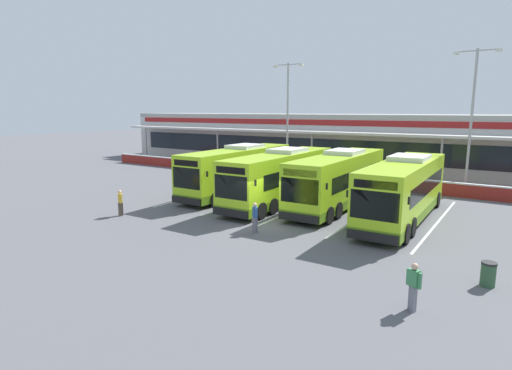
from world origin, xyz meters
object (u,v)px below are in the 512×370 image
pedestrian_child (120,202)px  lamp_post_west (288,112)px  pedestrian_with_handbag (255,217)px  litter_bin (488,274)px  coach_bus_right_centre (404,190)px  coach_bus_leftmost (238,171)px  coach_bus_left_centre (281,178)px  pedestrian_in_dark_coat (414,285)px  lamp_post_centre (472,112)px  coach_bus_centre (339,180)px

pedestrian_child → lamp_post_west: bearing=88.8°
pedestrian_with_handbag → litter_bin: bearing=-5.0°
coach_bus_right_centre → lamp_post_west: bearing=140.9°
coach_bus_leftmost → litter_bin: size_ratio=13.11×
coach_bus_leftmost → pedestrian_with_handbag: coach_bus_leftmost is taller
coach_bus_left_centre → pedestrian_in_dark_coat: size_ratio=7.53×
lamp_post_centre → lamp_post_west: bearing=177.7°
pedestrian_with_handbag → pedestrian_child: bearing=-169.5°
lamp_post_west → pedestrian_with_handbag: bearing=-65.6°
coach_bus_leftmost → coach_bus_right_centre: same height
coach_bus_left_centre → pedestrian_in_dark_coat: (11.59, -11.48, -0.91)m
coach_bus_left_centre → lamp_post_west: lamp_post_west is taller
coach_bus_centre → coach_bus_left_centre: bearing=-162.3°
coach_bus_leftmost → pedestrian_in_dark_coat: coach_bus_leftmost is taller
litter_bin → coach_bus_centre: bearing=136.4°
coach_bus_centre → pedestrian_child: (-10.27, -9.89, -0.91)m
coach_bus_right_centre → pedestrian_child: (-14.85, -8.64, -0.91)m
lamp_post_west → coach_bus_right_centre: bearing=-39.1°
pedestrian_in_dark_coat → coach_bus_centre: bearing=121.4°
coach_bus_leftmost → pedestrian_child: 9.93m
coach_bus_centre → pedestrian_in_dark_coat: 14.92m
coach_bus_centre → lamp_post_west: 15.05m
coach_bus_left_centre → lamp_post_centre: lamp_post_centre is taller
coach_bus_right_centre → pedestrian_with_handbag: coach_bus_right_centre is taller
lamp_post_west → litter_bin: lamp_post_west is taller
coach_bus_left_centre → coach_bus_right_centre: bearing=-0.2°
coach_bus_left_centre → pedestrian_with_handbag: 7.49m
coach_bus_right_centre → pedestrian_in_dark_coat: coach_bus_right_centre is taller
coach_bus_left_centre → coach_bus_right_centre: size_ratio=1.00×
pedestrian_child → litter_bin: pedestrian_child is taller
pedestrian_with_handbag → lamp_post_west: size_ratio=0.15×
coach_bus_centre → litter_bin: 13.40m
coach_bus_leftmost → pedestrian_in_dark_coat: 20.31m
coach_bus_left_centre → pedestrian_child: size_ratio=7.53×
coach_bus_left_centre → lamp_post_centre: size_ratio=1.11×
coach_bus_right_centre → pedestrian_in_dark_coat: size_ratio=7.53×
coach_bus_right_centre → litter_bin: bearing=-57.4°
pedestrian_in_dark_coat → lamp_post_west: bearing=127.2°
pedestrian_child → litter_bin: 19.95m
coach_bus_leftmost → coach_bus_left_centre: same height
coach_bus_right_centre → coach_bus_leftmost: bearing=175.4°
coach_bus_left_centre → coach_bus_right_centre: same height
lamp_post_centre → pedestrian_with_handbag: bearing=-114.0°
pedestrian_child → litter_bin: bearing=2.0°
lamp_post_centre → coach_bus_left_centre: bearing=-133.6°
pedestrian_child → lamp_post_centre: size_ratio=0.15×
coach_bus_right_centre → lamp_post_centre: bearing=79.4°
pedestrian_with_handbag → litter_bin: 11.08m
coach_bus_leftmost → pedestrian_in_dark_coat: bearing=-38.0°
coach_bus_leftmost → pedestrian_child: size_ratio=7.53×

